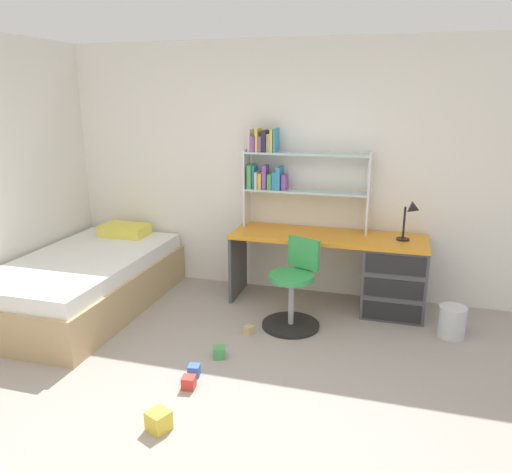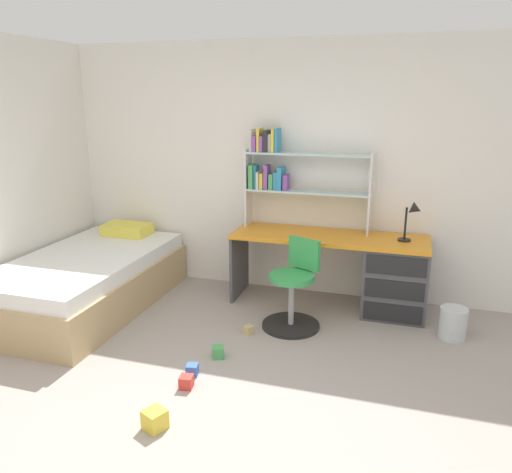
{
  "view_description": "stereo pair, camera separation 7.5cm",
  "coord_description": "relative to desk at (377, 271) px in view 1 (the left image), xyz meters",
  "views": [
    {
      "loc": [
        1.0,
        -2.39,
        2.02
      ],
      "look_at": [
        -0.14,
        1.57,
        0.85
      ],
      "focal_mm": 34.87,
      "sensor_mm": 36.0,
      "label": 1
    },
    {
      "loc": [
        1.08,
        -2.37,
        2.02
      ],
      "look_at": [
        -0.14,
        1.57,
        0.85
      ],
      "focal_mm": 34.87,
      "sensor_mm": 36.0,
      "label": 2
    }
  ],
  "objects": [
    {
      "name": "ground_plane",
      "position": [
        -0.87,
        -2.25,
        -0.41
      ],
      "size": [
        5.93,
        6.13,
        0.02
      ],
      "primitive_type": "cube",
      "color": "#9E938C"
    },
    {
      "name": "room_shell",
      "position": [
        -2.14,
        -0.97,
        0.88
      ],
      "size": [
        5.93,
        6.13,
        2.56
      ],
      "color": "white",
      "rests_on": "ground_plane"
    },
    {
      "name": "desk",
      "position": [
        0.0,
        0.0,
        0.0
      ],
      "size": [
        1.87,
        0.59,
        0.72
      ],
      "color": "orange",
      "rests_on": "ground_plane"
    },
    {
      "name": "bookshelf_hutch",
      "position": [
        -0.96,
        0.18,
        0.9
      ],
      "size": [
        1.25,
        0.22,
        0.99
      ],
      "color": "silver",
      "rests_on": "desk"
    },
    {
      "name": "desk_lamp",
      "position": [
        0.27,
        -0.01,
        0.58
      ],
      "size": [
        0.2,
        0.17,
        0.38
      ],
      "color": "black",
      "rests_on": "desk"
    },
    {
      "name": "swivel_chair",
      "position": [
        -0.7,
        -0.57,
        -0.08
      ],
      "size": [
        0.52,
        0.52,
        0.79
      ],
      "color": "black",
      "rests_on": "ground_plane"
    },
    {
      "name": "bed_platform",
      "position": [
        -2.73,
        -0.73,
        -0.13
      ],
      "size": [
        1.17,
        2.08,
        0.65
      ],
      "color": "tan",
      "rests_on": "ground_plane"
    },
    {
      "name": "waste_bin",
      "position": [
        0.67,
        -0.39,
        -0.26
      ],
      "size": [
        0.23,
        0.23,
        0.27
      ],
      "primitive_type": "cylinder",
      "color": "silver",
      "rests_on": "ground_plane"
    },
    {
      "name": "toy_block_yellow_0",
      "position": [
        -1.2,
        -2.24,
        -0.33
      ],
      "size": [
        0.17,
        0.17,
        0.13
      ],
      "primitive_type": "cube",
      "rotation": [
        0.0,
        0.0,
        1.15
      ],
      "color": "gold",
      "rests_on": "ground_plane"
    },
    {
      "name": "toy_block_natural_1",
      "position": [
        -1.03,
        -0.84,
        -0.36
      ],
      "size": [
        0.1,
        0.1,
        0.07
      ],
      "primitive_type": "cube",
      "rotation": [
        0.0,
        0.0,
        1.08
      ],
      "color": "tan",
      "rests_on": "ground_plane"
    },
    {
      "name": "toy_block_blue_2",
      "position": [
        -1.23,
        -1.6,
        -0.36
      ],
      "size": [
        0.1,
        0.1,
        0.08
      ],
      "primitive_type": "cube",
      "rotation": [
        0.0,
        0.0,
        1.77
      ],
      "color": "#3860B7",
      "rests_on": "ground_plane"
    },
    {
      "name": "toy_block_red_3",
      "position": [
        -1.2,
        -1.77,
        -0.35
      ],
      "size": [
        0.1,
        0.1,
        0.09
      ],
      "primitive_type": "cube",
      "rotation": [
        0.0,
        0.0,
        1.71
      ],
      "color": "red",
      "rests_on": "ground_plane"
    },
    {
      "name": "toy_block_green_4",
      "position": [
        -1.14,
        -1.3,
        -0.35
      ],
      "size": [
        0.12,
        0.12,
        0.09
      ],
      "primitive_type": "cube",
      "rotation": [
        0.0,
        0.0,
        0.41
      ],
      "color": "#479E51",
      "rests_on": "ground_plane"
    }
  ]
}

